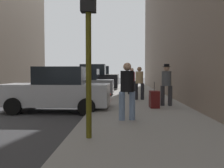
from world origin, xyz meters
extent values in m
cube|color=gray|center=(6.00, 0.00, 0.07)|extent=(4.00, 40.00, 0.15)
cube|color=#B7BABF|center=(2.60, 0.15, 0.69)|extent=(4.23, 1.91, 0.84)
cube|color=black|center=(2.80, 0.15, 1.44)|extent=(1.92, 1.59, 0.70)
cylinder|color=black|center=(1.25, 1.09, 0.32)|extent=(0.64, 0.23, 0.64)
cylinder|color=black|center=(1.22, -0.75, 0.32)|extent=(0.64, 0.23, 0.64)
cylinder|color=black|center=(3.98, 1.05, 0.32)|extent=(0.64, 0.23, 0.64)
cylinder|color=black|center=(3.95, -0.79, 0.32)|extent=(0.64, 0.23, 0.64)
cube|color=slate|center=(2.60, 5.88, 0.69)|extent=(4.23, 1.90, 0.84)
cube|color=black|center=(2.80, 5.87, 1.44)|extent=(1.91, 1.59, 0.70)
cylinder|color=black|center=(1.25, 6.82, 0.32)|extent=(0.64, 0.23, 0.64)
cylinder|color=black|center=(1.22, 4.98, 0.32)|extent=(0.64, 0.23, 0.64)
cylinder|color=black|center=(3.98, 6.77, 0.32)|extent=(0.64, 0.23, 0.64)
cylinder|color=black|center=(3.95, 4.93, 0.32)|extent=(0.64, 0.23, 0.64)
cube|color=black|center=(2.60, 11.51, 0.82)|extent=(4.61, 1.88, 1.10)
cube|color=black|center=(2.80, 11.50, 1.80)|extent=(2.08, 1.58, 0.90)
cylinder|color=black|center=(1.11, 12.44, 0.32)|extent=(0.64, 0.23, 0.64)
cylinder|color=black|center=(1.10, 10.60, 0.32)|extent=(0.64, 0.23, 0.64)
cylinder|color=black|center=(4.10, 12.41, 0.32)|extent=(0.64, 0.23, 0.64)
cylinder|color=black|center=(4.09, 10.57, 0.32)|extent=(0.64, 0.23, 0.64)
cube|color=silver|center=(2.60, 17.68, 0.82)|extent=(4.65, 1.97, 1.10)
cube|color=black|center=(2.80, 17.69, 1.80)|extent=(2.11, 1.62, 0.90)
cylinder|color=black|center=(1.08, 18.56, 0.32)|extent=(0.65, 0.24, 0.64)
cylinder|color=black|center=(1.13, 16.72, 0.32)|extent=(0.65, 0.24, 0.64)
cylinder|color=black|center=(4.07, 18.64, 0.32)|extent=(0.65, 0.24, 0.64)
cylinder|color=black|center=(4.12, 16.80, 0.32)|extent=(0.65, 0.24, 0.64)
cylinder|color=red|center=(4.45, 2.96, 0.43)|extent=(0.22, 0.22, 0.55)
sphere|color=red|center=(4.45, 2.96, 0.76)|extent=(0.20, 0.20, 0.20)
cylinder|color=red|center=(4.29, 2.96, 0.45)|extent=(0.10, 0.09, 0.09)
cylinder|color=red|center=(4.61, 2.96, 0.45)|extent=(0.10, 0.09, 0.09)
cylinder|color=#514C0F|center=(4.50, -4.38, 1.95)|extent=(0.12, 0.12, 3.60)
sphere|color=green|center=(4.50, -4.25, 3.02)|extent=(0.14, 0.14, 0.14)
cylinder|color=#333338|center=(7.28, 0.93, 0.57)|extent=(0.19, 0.19, 0.85)
cylinder|color=#333338|center=(6.96, 0.96, 0.57)|extent=(0.19, 0.19, 0.85)
cylinder|color=#4C5156|center=(7.12, 0.95, 1.31)|extent=(0.43, 0.43, 0.62)
sphere|color=tan|center=(7.12, 0.95, 1.74)|extent=(0.24, 0.24, 0.24)
cylinder|color=black|center=(7.12, 0.95, 1.81)|extent=(0.34, 0.34, 0.02)
cylinder|color=black|center=(7.12, 0.95, 1.87)|extent=(0.23, 0.23, 0.11)
cylinder|color=#728CB2|center=(5.53, -2.27, 0.57)|extent=(0.22, 0.22, 0.85)
cylinder|color=#728CB2|center=(5.22, -2.36, 0.57)|extent=(0.22, 0.22, 0.85)
cylinder|color=black|center=(5.38, -2.32, 1.31)|extent=(0.49, 0.49, 0.62)
sphere|color=tan|center=(5.38, -2.32, 1.74)|extent=(0.24, 0.24, 0.24)
cylinder|color=black|center=(6.30, 3.27, 0.57)|extent=(0.20, 0.20, 0.85)
cylinder|color=black|center=(5.98, 3.30, 0.57)|extent=(0.20, 0.20, 0.85)
cylinder|color=tan|center=(6.14, 3.29, 1.31)|extent=(0.44, 0.44, 0.62)
sphere|color=#997051|center=(6.14, 3.29, 1.74)|extent=(0.24, 0.24, 0.24)
cylinder|color=black|center=(6.04, 6.54, 0.57)|extent=(0.18, 0.18, 0.85)
cylinder|color=black|center=(5.72, 6.55, 0.57)|extent=(0.18, 0.18, 0.85)
cylinder|color=#A51E23|center=(5.88, 6.54, 1.31)|extent=(0.41, 0.41, 0.62)
sphere|color=beige|center=(5.88, 6.54, 1.74)|extent=(0.24, 0.24, 0.24)
cube|color=#591414|center=(6.53, 0.32, 0.49)|extent=(0.38, 0.58, 0.68)
cylinder|color=#333333|center=(6.53, 0.32, 1.01)|extent=(0.02, 0.02, 0.36)
camera|label=1|loc=(5.20, -9.72, 1.57)|focal=40.00mm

